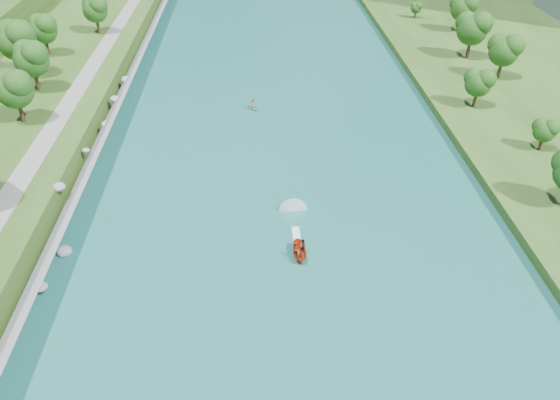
{
  "coord_description": "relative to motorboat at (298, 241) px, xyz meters",
  "views": [
    {
      "loc": [
        -2.94,
        -37.82,
        40.15
      ],
      "look_at": [
        0.01,
        17.11,
        2.5
      ],
      "focal_mm": 35.0,
      "sensor_mm": 36.0,
      "label": 1
    }
  ],
  "objects": [
    {
      "name": "riprap_bank",
      "position": [
        -27.61,
        8.37,
        1.12
      ],
      "size": [
        4.29,
        236.0,
        4.13
      ],
      "color": "slate",
      "rests_on": "ground"
    },
    {
      "name": "raft",
      "position": [
        -4.66,
        37.47,
        -0.21
      ],
      "size": [
        2.85,
        3.26,
        1.69
      ],
      "rotation": [
        0.0,
        0.0,
        0.41
      ],
      "color": "#909498",
      "rests_on": "river_water"
    },
    {
      "name": "river_water",
      "position": [
        -1.76,
        8.77,
        -0.64
      ],
      "size": [
        55.0,
        240.0,
        0.1
      ],
      "primitive_type": "cube",
      "color": "#175747",
      "rests_on": "ground"
    },
    {
      "name": "motorboat",
      "position": [
        0.0,
        0.0,
        0.0
      ],
      "size": [
        3.6,
        18.66,
        2.01
      ],
      "rotation": [
        0.0,
        0.0,
        3.18
      ],
      "color": "#B22E0E",
      "rests_on": "river_water"
    },
    {
      "name": "ground",
      "position": [
        -1.76,
        -11.23,
        -0.69
      ],
      "size": [
        260.0,
        260.0,
        0.0
      ],
      "primitive_type": "plane",
      "color": "#2D5119",
      "rests_on": "ground"
    },
    {
      "name": "riverside_path",
      "position": [
        -34.26,
        8.77,
        2.86
      ],
      "size": [
        3.0,
        200.0,
        0.1
      ],
      "primitive_type": "cube",
      "color": "gray",
      "rests_on": "berm_west"
    }
  ]
}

